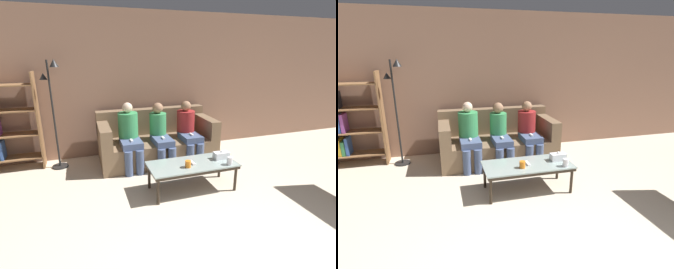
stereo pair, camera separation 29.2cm
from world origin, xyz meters
The scene contains 12 objects.
wall_back centered at (0.00, 3.77, 1.30)m, with size 12.00×0.06×2.60m.
couch centered at (0.00, 3.24, 0.32)m, with size 2.02×0.94×0.88m.
coffee_table centered at (0.15, 1.97, 0.36)m, with size 1.23×0.55×0.40m.
cup_near_left centered at (0.05, 1.87, 0.45)m, with size 0.08×0.08×0.10m.
cup_near_right centered at (0.62, 1.77, 0.46)m, with size 0.08×0.08×0.11m.
tissue_box centered at (0.62, 1.99, 0.45)m, with size 0.22×0.12×0.13m.
game_remote centered at (0.15, 1.97, 0.41)m, with size 0.04×0.15×0.02m.
bookshelf centered at (-2.46, 3.54, 0.76)m, with size 0.88×0.32×1.59m.
standing_lamp centered at (-1.65, 3.40, 1.09)m, with size 0.31×0.26×1.78m.
seated_person_left_end centered at (-0.52, 3.02, 0.58)m, with size 0.33×0.67×1.09m.
seated_person_mid_left centered at (0.00, 2.98, 0.55)m, with size 0.31×0.71×1.06m.
seated_person_mid_right centered at (0.52, 3.01, 0.56)m, with size 0.32×0.68×1.06m.
Camera 1 is at (-1.24, -1.09, 1.88)m, focal length 28.00 mm.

